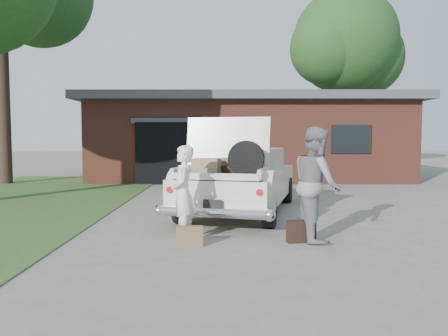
{
  "coord_description": "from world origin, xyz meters",
  "views": [
    {
      "loc": [
        -0.02,
        -7.41,
        1.66
      ],
      "look_at": [
        0.0,
        0.6,
        1.1
      ],
      "focal_mm": 35.0,
      "sensor_mm": 36.0,
      "label": 1
    }
  ],
  "objects": [
    {
      "name": "ground",
      "position": [
        0.0,
        0.0,
        0.0
      ],
      "size": [
        90.0,
        90.0,
        0.0
      ],
      "primitive_type": "plane",
      "color": "gray",
      "rests_on": "ground"
    },
    {
      "name": "house",
      "position": [
        0.98,
        11.47,
        1.67
      ],
      "size": [
        12.8,
        7.8,
        3.3
      ],
      "color": "brown",
      "rests_on": "ground"
    },
    {
      "name": "tree_right",
      "position": [
        6.92,
        17.42,
        6.74
      ],
      "size": [
        6.7,
        5.83,
        9.95
      ],
      "color": "#38281E",
      "rests_on": "ground"
    },
    {
      "name": "sedan",
      "position": [
        0.4,
        2.27,
        0.73
      ],
      "size": [
        3.05,
        5.28,
        2.05
      ],
      "rotation": [
        0.0,
        0.0,
        -0.24
      ],
      "color": "white",
      "rests_on": "ground"
    },
    {
      "name": "woman_left",
      "position": [
        -0.66,
        -0.5,
        0.77
      ],
      "size": [
        0.43,
        0.6,
        1.53
      ],
      "primitive_type": "imported",
      "rotation": [
        0.0,
        0.0,
        -1.46
      ],
      "color": "white",
      "rests_on": "ground"
    },
    {
      "name": "woman_right",
      "position": [
        1.49,
        -0.44,
        0.92
      ],
      "size": [
        0.76,
        0.95,
        1.84
      ],
      "primitive_type": "imported",
      "rotation": [
        0.0,
        0.0,
        1.65
      ],
      "color": "gray",
      "rests_on": "ground"
    },
    {
      "name": "suitcase_left",
      "position": [
        -0.53,
        -0.85,
        0.16
      ],
      "size": [
        0.42,
        0.17,
        0.31
      ],
      "primitive_type": "cube",
      "rotation": [
        0.0,
        0.0,
        0.1
      ],
      "color": "olive",
      "rests_on": "ground"
    },
    {
      "name": "suitcase_right",
      "position": [
        1.22,
        -0.59,
        0.18
      ],
      "size": [
        0.47,
        0.22,
        0.35
      ],
      "primitive_type": "cube",
      "rotation": [
        0.0,
        0.0,
        0.17
      ],
      "color": "black",
      "rests_on": "ground"
    }
  ]
}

